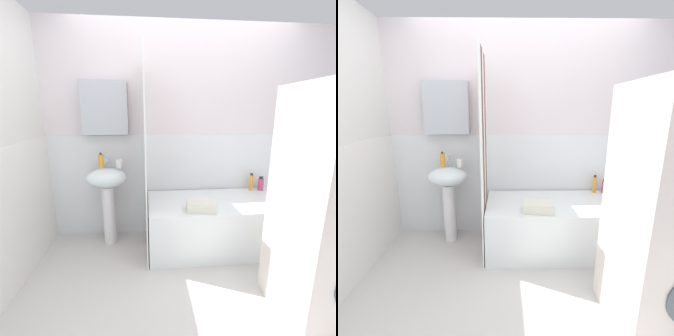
% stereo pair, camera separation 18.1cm
% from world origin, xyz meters
% --- Properties ---
extents(ground_plane, '(4.80, 5.60, 0.04)m').
position_xyz_m(ground_plane, '(0.00, 0.00, -0.02)').
color(ground_plane, silver).
extents(wall_back_tiled, '(3.60, 0.18, 2.40)m').
position_xyz_m(wall_back_tiled, '(-0.05, 1.26, 1.14)').
color(wall_back_tiled, silver).
rests_on(wall_back_tiled, ground_plane).
extents(sink, '(0.44, 0.34, 0.87)m').
position_xyz_m(sink, '(-0.87, 1.03, 0.63)').
color(sink, white).
rests_on(sink, ground_plane).
extents(faucet, '(0.03, 0.12, 0.12)m').
position_xyz_m(faucet, '(-0.87, 1.11, 0.93)').
color(faucet, silver).
rests_on(faucet, sink).
extents(soap_dispenser, '(0.06, 0.06, 0.17)m').
position_xyz_m(soap_dispenser, '(-0.94, 1.09, 0.94)').
color(soap_dispenser, gold).
rests_on(soap_dispenser, sink).
extents(toothbrush_cup, '(0.07, 0.07, 0.09)m').
position_xyz_m(toothbrush_cup, '(-0.74, 1.06, 0.91)').
color(toothbrush_cup, silver).
rests_on(toothbrush_cup, sink).
extents(bathtub, '(1.46, 0.73, 0.53)m').
position_xyz_m(bathtub, '(0.29, 0.85, 0.27)').
color(bathtub, white).
rests_on(bathtub, ground_plane).
extents(shower_curtain, '(0.01, 0.73, 2.00)m').
position_xyz_m(shower_curtain, '(-0.45, 0.85, 1.00)').
color(shower_curtain, white).
rests_on(shower_curtain, ground_plane).
extents(shampoo_bottle, '(0.07, 0.07, 0.17)m').
position_xyz_m(shampoo_bottle, '(0.92, 1.13, 0.61)').
color(shampoo_bottle, '#C6456D').
rests_on(shampoo_bottle, bathtub).
extents(conditioner_bottle, '(0.04, 0.04, 0.21)m').
position_xyz_m(conditioner_bottle, '(0.80, 1.14, 0.63)').
color(conditioner_bottle, gold).
rests_on(conditioner_bottle, bathtub).
extents(towel_folded, '(0.30, 0.22, 0.09)m').
position_xyz_m(towel_folded, '(0.07, 0.62, 0.58)').
color(towel_folded, silver).
rests_on(towel_folded, bathtub).
extents(washer_dryer_stack, '(0.63, 0.60, 1.63)m').
position_xyz_m(washer_dryer_stack, '(0.80, -0.08, 0.82)').
color(washer_dryer_stack, silver).
rests_on(washer_dryer_stack, ground_plane).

